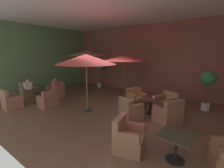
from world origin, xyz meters
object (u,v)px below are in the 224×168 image
Objects in this scene: potted_tree_left_corner at (99,67)px; potted_tree_mid_left at (208,82)px; armchair_front_left_west at (167,103)px; armchair_mid_center_north at (128,138)px; patio_umbrella_tall_red at (87,53)px; armchair_front_right_west at (56,92)px; patron_blue_shirt at (55,85)px; patio_umbrella_center_beige at (86,59)px; patron_by_window at (28,86)px; iced_drink_cup at (154,97)px; armchair_front_right_north at (28,92)px; armchair_front_right_south at (48,101)px; armchair_front_left_north at (137,100)px; armchair_front_left_east at (130,110)px; armchair_front_left_south at (168,115)px; armchair_front_right_east at (11,102)px; cafe_table_mid_center at (176,141)px; patio_umbrella_near_wall at (125,58)px; cafe_table_front_left at (151,101)px; cafe_table_front_right at (36,93)px.

potted_tree_mid_left is at bearing -7.15° from potted_tree_left_corner.
armchair_front_left_west is 0.58× the size of potted_tree_mid_left.
patio_umbrella_tall_red is (-5.42, 3.82, 2.15)m from armchair_mid_center_north.
patron_blue_shirt is at bearing -88.29° from armchair_front_right_west.
patron_by_window is at bearing -172.36° from patio_umbrella_center_beige.
iced_drink_cup is at bearing 17.60° from patron_by_window.
potted_tree_left_corner is (-2.99, 4.15, -0.77)m from patio_umbrella_center_beige.
armchair_front_right_north reaches higher than armchair_front_right_south.
armchair_front_left_north is at bearing 17.42° from armchair_front_right_west.
armchair_front_right_north is 6.80m from iced_drink_cup.
patron_blue_shirt is (-4.38, -1.41, 0.42)m from armchair_front_left_north.
armchair_front_left_east is 0.92× the size of armchair_front_left_south.
armchair_front_left_west is at bearing 65.98° from armchair_front_left_east.
armchair_front_left_south is 1.23× the size of armchair_front_right_west.
cafe_table_mid_center is at bearing 6.59° from armchair_front_right_east.
armchair_front_left_south is 1.57× the size of patron_blue_shirt.
patio_umbrella_near_wall is at bearing 88.36° from patio_umbrella_center_beige.
cafe_table_front_left is 1.28× the size of patron_by_window.
armchair_front_left_south is 6.18m from armchair_front_right_west.
cafe_table_front_right is 0.92× the size of armchair_front_right_north.
patio_umbrella_tall_red reaches higher than patio_umbrella_near_wall.
patio_umbrella_near_wall is at bearing 123.94° from armchair_mid_center_north.
patron_blue_shirt is (-6.98, 1.46, 0.23)m from cafe_table_mid_center.
cafe_table_front_right is 4.92m from potted_tree_left_corner.
armchair_front_left_south is at bearing -28.21° from cafe_table_front_left.
armchair_front_left_west is at bearing 67.23° from cafe_table_front_left.
potted_tree_mid_left reaches higher than iced_drink_cup.
patio_umbrella_center_beige is at bearing -44.30° from patio_umbrella_tall_red.
patio_umbrella_center_beige is at bearing -164.82° from armchair_front_left_east.
cafe_table_front_right is at bearing -150.59° from potted_tree_mid_left.
armchair_front_right_east is 2.31m from patron_blue_shirt.
armchair_front_right_east is 8.04× the size of iced_drink_cup.
armchair_front_right_east is at bearing -173.41° from cafe_table_mid_center.
cafe_table_front_left is at bearing 102.37° from armchair_mid_center_north.
potted_tree_left_corner is 4.88m from patron_by_window.
cafe_table_front_left is 6.01m from potted_tree_left_corner.
armchair_mid_center_north is (0.60, -2.73, -0.22)m from cafe_table_front_left.
cafe_table_front_right is 1.18m from armchair_front_right_east.
armchair_front_left_north is 1.51× the size of patron_blue_shirt.
armchair_front_left_east is (0.47, -1.35, -0.01)m from armchair_front_left_north.
patron_blue_shirt is at bearing -162.13° from armchair_front_left_north.
potted_tree_mid_left reaches higher than cafe_table_mid_center.
armchair_front_right_east reaches higher than armchair_mid_center_north.
cafe_table_front_right is 1.18m from armchair_front_right_north.
armchair_front_right_north is 0.52× the size of potted_tree_mid_left.
patio_umbrella_center_beige reaches higher than cafe_table_front_right.
cafe_table_front_right is at bearing 173.64° from armchair_mid_center_north.
armchair_front_right_south is at bearing -161.55° from armchair_front_left_south.
armchair_mid_center_north is at bearing -104.16° from potted_tree_mid_left.
cafe_table_front_left is 0.80× the size of armchair_front_left_west.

